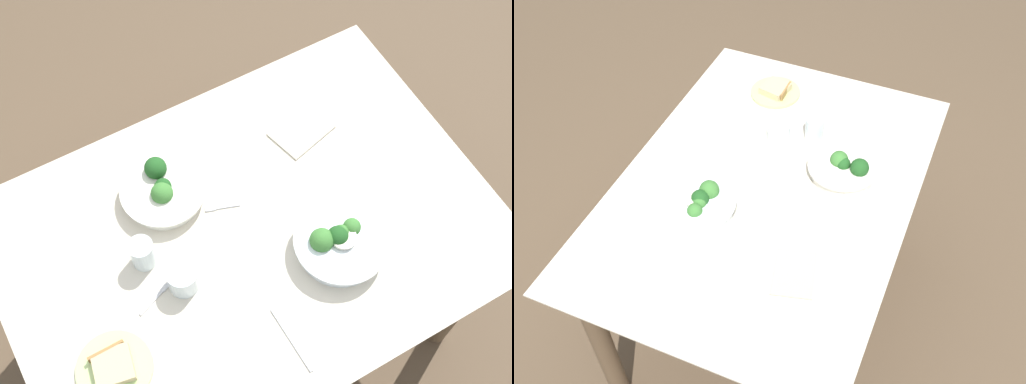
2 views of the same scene
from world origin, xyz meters
The scene contains 11 objects.
ground_plane centered at (0.00, 0.00, 0.00)m, with size 6.00×6.00×0.00m, color brown.
dining_table centered at (0.00, 0.00, 0.63)m, with size 1.33×0.95×0.75m.
broccoli_bowl_far centered at (-0.19, 0.16, 0.78)m, with size 0.25×0.25×0.10m.
broccoli_bowl_near centered at (0.14, -0.22, 0.78)m, with size 0.24×0.24×0.09m.
bread_side_plate centered at (0.46, 0.16, 0.76)m, with size 0.19×0.19×0.04m.
water_glass_center centered at (0.27, -0.07, 0.79)m, with size 0.07×0.07×0.10m, color silver.
water_glass_side centered at (0.21, 0.05, 0.79)m, with size 0.08×0.08×0.08m, color silver.
fork_by_far_bowl centered at (0.29, 0.04, 0.75)m, with size 0.11×0.05×0.00m.
fork_by_near_bowl centered at (0.03, -0.11, 0.75)m, with size 0.09×0.04×0.00m.
table_knife_left centered at (0.05, 0.31, 0.75)m, with size 0.19×0.01×0.00m, color #B7B7BC.
napkin_folded_upper centered at (-0.30, -0.21, 0.75)m, with size 0.17×0.12×0.01m, color #B1A997.
Camera 1 is at (0.38, 0.72, 2.47)m, focal length 49.27 mm.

